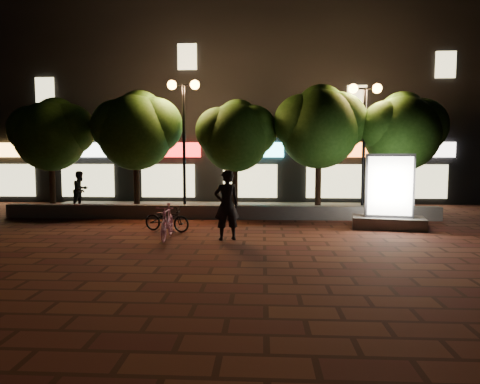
# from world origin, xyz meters

# --- Properties ---
(ground) EXTENTS (80.00, 80.00, 0.00)m
(ground) POSITION_xyz_m (0.00, 0.00, 0.00)
(ground) COLOR #582B1B
(ground) RESTS_ON ground
(retaining_wall) EXTENTS (16.00, 0.45, 0.50)m
(retaining_wall) POSITION_xyz_m (0.00, 4.00, 0.25)
(retaining_wall) COLOR slate
(retaining_wall) RESTS_ON ground
(sidewalk) EXTENTS (16.00, 5.00, 0.08)m
(sidewalk) POSITION_xyz_m (0.00, 6.50, 0.04)
(sidewalk) COLOR slate
(sidewalk) RESTS_ON ground
(building_block) EXTENTS (28.00, 8.12, 11.30)m
(building_block) POSITION_xyz_m (-0.01, 12.99, 5.00)
(building_block) COLOR black
(building_block) RESTS_ON ground
(tree_far_left) EXTENTS (3.36, 2.80, 4.63)m
(tree_far_left) POSITION_xyz_m (-6.95, 5.46, 3.29)
(tree_far_left) COLOR black
(tree_far_left) RESTS_ON sidewalk
(tree_left) EXTENTS (3.60, 3.00, 4.89)m
(tree_left) POSITION_xyz_m (-3.45, 5.46, 3.44)
(tree_left) COLOR black
(tree_left) RESTS_ON sidewalk
(tree_mid) EXTENTS (3.24, 2.70, 4.50)m
(tree_mid) POSITION_xyz_m (0.55, 5.46, 3.22)
(tree_mid) COLOR black
(tree_mid) RESTS_ON sidewalk
(tree_right) EXTENTS (3.72, 3.10, 5.07)m
(tree_right) POSITION_xyz_m (3.86, 5.46, 3.57)
(tree_right) COLOR black
(tree_right) RESTS_ON sidewalk
(tree_far_right) EXTENTS (3.48, 2.90, 4.76)m
(tree_far_right) POSITION_xyz_m (7.05, 5.46, 3.37)
(tree_far_right) COLOR black
(tree_far_right) RESTS_ON sidewalk
(street_lamp_left) EXTENTS (1.26, 0.36, 5.18)m
(street_lamp_left) POSITION_xyz_m (-1.50, 5.20, 4.03)
(street_lamp_left) COLOR black
(street_lamp_left) RESTS_ON sidewalk
(street_lamp_right) EXTENTS (1.26, 0.36, 4.98)m
(street_lamp_right) POSITION_xyz_m (5.50, 5.20, 3.89)
(street_lamp_right) COLOR black
(street_lamp_right) RESTS_ON sidewalk
(ad_kiosk) EXTENTS (2.38, 1.51, 2.40)m
(ad_kiosk) POSITION_xyz_m (5.64, 2.25, 0.97)
(ad_kiosk) COLOR slate
(ad_kiosk) RESTS_ON ground
(scooter_pink) EXTENTS (0.52, 1.67, 0.99)m
(scooter_pink) POSITION_xyz_m (-1.06, 0.11, 0.50)
(scooter_pink) COLOR pink
(scooter_pink) RESTS_ON ground
(rider) EXTENTS (0.82, 0.67, 1.95)m
(rider) POSITION_xyz_m (0.62, 0.10, 0.97)
(rider) COLOR black
(rider) RESTS_ON ground
(scooter_parked) EXTENTS (1.60, 0.95, 0.79)m
(scooter_parked) POSITION_xyz_m (-1.34, 1.32, 0.40)
(scooter_parked) COLOR black
(scooter_parked) RESTS_ON ground
(pedestrian) EXTENTS (0.82, 0.93, 1.60)m
(pedestrian) POSITION_xyz_m (-6.13, 6.09, 0.88)
(pedestrian) COLOR black
(pedestrian) RESTS_ON sidewalk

